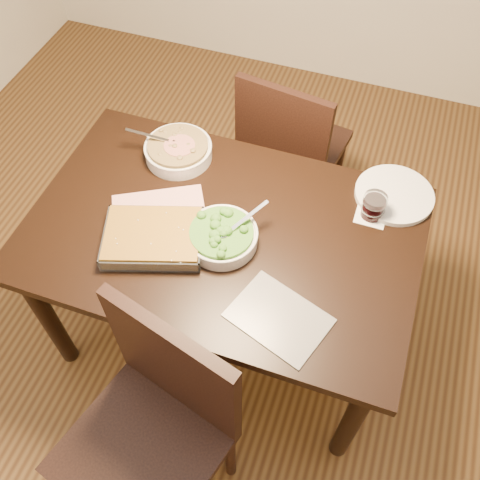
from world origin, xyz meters
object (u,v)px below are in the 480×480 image
at_px(chair_near, 156,421).
at_px(chair_far, 289,147).
at_px(broccoli_bowl, 222,236).
at_px(dinner_plate, 394,195).
at_px(baking_dish, 153,238).
at_px(wine_tumbler, 374,206).
at_px(stew_bowl, 178,150).
at_px(table, 223,245).

relative_size(chair_near, chair_far, 1.08).
relative_size(broccoli_bowl, dinner_plate, 0.90).
relative_size(baking_dish, wine_tumbler, 4.20).
distance_m(stew_bowl, broccoli_bowl, 0.45).
bearing_deg(chair_near, wine_tumbler, 77.30).
height_order(table, broccoli_bowl, broccoli_bowl).
xyz_separation_m(stew_bowl, dinner_plate, (0.84, 0.07, -0.03)).
xyz_separation_m(stew_bowl, chair_far, (0.35, 0.44, -0.27)).
bearing_deg(table, stew_bowl, 135.28).
bearing_deg(chair_near, stew_bowl, 123.20).
height_order(table, wine_tumbler, wine_tumbler).
bearing_deg(dinner_plate, broccoli_bowl, -142.58).
bearing_deg(stew_bowl, baking_dish, -78.76).
bearing_deg(dinner_plate, table, -146.91).
bearing_deg(chair_near, chair_far, 103.48).
height_order(baking_dish, dinner_plate, baking_dish).
height_order(stew_bowl, dinner_plate, stew_bowl).
relative_size(stew_bowl, dinner_plate, 1.00).
relative_size(table, wine_tumbler, 14.66).
xyz_separation_m(stew_bowl, broccoli_bowl, (0.31, -0.34, -0.00)).
relative_size(broccoli_bowl, wine_tumbler, 2.76).
bearing_deg(dinner_plate, wine_tumbler, -118.36).
xyz_separation_m(baking_dish, wine_tumbler, (0.70, 0.37, 0.02)).
relative_size(wine_tumbler, dinner_plate, 0.33).
bearing_deg(wine_tumbler, broccoli_bowl, -148.27).
distance_m(wine_tumbler, dinner_plate, 0.14).
relative_size(baking_dish, dinner_plate, 1.37).
distance_m(table, broccoli_bowl, 0.14).
height_order(table, dinner_plate, dinner_plate).
bearing_deg(dinner_plate, chair_far, 143.48).
bearing_deg(dinner_plate, chair_near, -118.19).
distance_m(chair_near, chair_far, 1.38).
height_order(table, stew_bowl, stew_bowl).
distance_m(stew_bowl, dinner_plate, 0.85).
bearing_deg(chair_near, broccoli_bowl, 104.82).
relative_size(stew_bowl, baking_dish, 0.73).
relative_size(broccoli_bowl, chair_far, 0.29).
height_order(wine_tumbler, chair_near, chair_near).
bearing_deg(baking_dish, table, 14.30).
relative_size(stew_bowl, broccoli_bowl, 1.11).
bearing_deg(table, chair_near, -89.08).
relative_size(dinner_plate, chair_far, 0.32).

